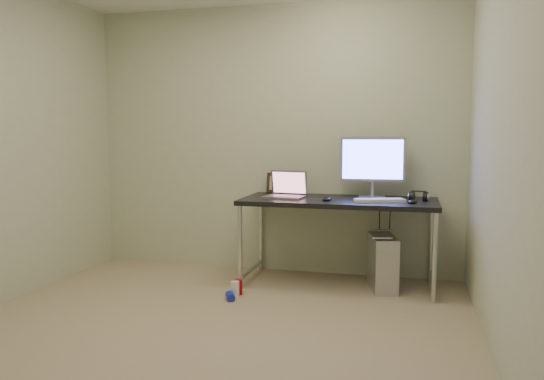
{
  "coord_description": "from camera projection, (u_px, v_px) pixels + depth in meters",
  "views": [
    {
      "loc": [
        1.25,
        -3.12,
        1.3
      ],
      "look_at": [
        0.17,
        1.04,
        0.85
      ],
      "focal_mm": 35.0,
      "sensor_mm": 36.0,
      "label": 1
    }
  ],
  "objects": [
    {
      "name": "floor",
      "position": [
        206.0,
        335.0,
        3.45
      ],
      "size": [
        3.5,
        3.5,
        0.0
      ],
      "primitive_type": "plane",
      "color": "tan",
      "rests_on": "ground"
    },
    {
      "name": "wall_back",
      "position": [
        273.0,
        140.0,
        5.0
      ],
      "size": [
        3.5,
        0.02,
        2.5
      ],
      "primitive_type": "cube",
      "color": "beige",
      "rests_on": "ground"
    },
    {
      "name": "wall_right",
      "position": [
        504.0,
        144.0,
        2.88
      ],
      "size": [
        0.02,
        3.5,
        2.5
      ],
      "primitive_type": "cube",
      "color": "beige",
      "rests_on": "ground"
    },
    {
      "name": "desk",
      "position": [
        339.0,
        208.0,
        4.55
      ],
      "size": [
        1.65,
        0.72,
        0.75
      ],
      "color": "black",
      "rests_on": "ground"
    },
    {
      "name": "tower_computer",
      "position": [
        383.0,
        263.0,
        4.46
      ],
      "size": [
        0.29,
        0.47,
        0.48
      ],
      "rotation": [
        0.0,
        0.0,
        0.23
      ],
      "color": "#BABABF",
      "rests_on": "ground"
    },
    {
      "name": "cable_a",
      "position": [
        379.0,
        234.0,
        4.79
      ],
      "size": [
        0.01,
        0.16,
        0.69
      ],
      "primitive_type": "cylinder",
      "rotation": [
        0.21,
        0.0,
        0.0
      ],
      "color": "black",
      "rests_on": "ground"
    },
    {
      "name": "cable_b",
      "position": [
        389.0,
        237.0,
        4.75
      ],
      "size": [
        0.02,
        0.11,
        0.71
      ],
      "primitive_type": "cylinder",
      "rotation": [
        0.14,
        0.0,
        0.09
      ],
      "color": "black",
      "rests_on": "ground"
    },
    {
      "name": "can_red",
      "position": [
        238.0,
        287.0,
        4.32
      ],
      "size": [
        0.08,
        0.08,
        0.12
      ],
      "primitive_type": "cylinder",
      "rotation": [
        0.0,
        0.0,
        0.23
      ],
      "color": "#BE0312",
      "rests_on": "ground"
    },
    {
      "name": "can_white",
      "position": [
        235.0,
        289.0,
        4.25
      ],
      "size": [
        0.09,
        0.09,
        0.13
      ],
      "primitive_type": "cylinder",
      "rotation": [
        0.0,
        0.0,
        -0.29
      ],
      "color": "white",
      "rests_on": "ground"
    },
    {
      "name": "can_blue",
      "position": [
        230.0,
        296.0,
        4.17
      ],
      "size": [
        0.11,
        0.13,
        0.06
      ],
      "primitive_type": "cylinder",
      "rotation": [
        1.57,
        0.0,
        0.49
      ],
      "color": "#1722BB",
      "rests_on": "ground"
    },
    {
      "name": "laptop",
      "position": [
        286.0,
        191.0,
        4.65
      ],
      "size": [
        0.37,
        0.32,
        0.23
      ],
      "rotation": [
        0.0,
        0.0,
        -0.13
      ],
      "color": "#AFAFB6",
      "rests_on": "desk"
    },
    {
      "name": "monitor",
      "position": [
        373.0,
        162.0,
        4.61
      ],
      "size": [
        0.57,
        0.18,
        0.53
      ],
      "rotation": [
        0.0,
        0.0,
        0.07
      ],
      "color": "#AFAFB6",
      "rests_on": "desk"
    },
    {
      "name": "keyboard",
      "position": [
        379.0,
        200.0,
        4.35
      ],
      "size": [
        0.43,
        0.26,
        0.02
      ],
      "primitive_type": "cube",
      "rotation": [
        0.0,
        0.0,
        0.32
      ],
      "color": "white",
      "rests_on": "desk"
    },
    {
      "name": "mouse_right",
      "position": [
        412.0,
        201.0,
        4.25
      ],
      "size": [
        0.09,
        0.13,
        0.04
      ],
      "primitive_type": "ellipsoid",
      "rotation": [
        0.0,
        0.0,
        -0.21
      ],
      "color": "black",
      "rests_on": "desk"
    },
    {
      "name": "mouse_left",
      "position": [
        327.0,
        198.0,
        4.43
      ],
      "size": [
        0.09,
        0.13,
        0.04
      ],
      "primitive_type": "ellipsoid",
      "rotation": [
        0.0,
        0.0,
        -0.07
      ],
      "color": "black",
      "rests_on": "desk"
    },
    {
      "name": "headphones",
      "position": [
        419.0,
        197.0,
        4.44
      ],
      "size": [
        0.17,
        0.1,
        0.1
      ],
      "rotation": [
        0.0,
        0.0,
        -0.19
      ],
      "color": "black",
      "rests_on": "desk"
    },
    {
      "name": "picture_frame",
      "position": [
        279.0,
        183.0,
        5.0
      ],
      "size": [
        0.24,
        0.07,
        0.19
      ],
      "primitive_type": "cube",
      "rotation": [
        -0.21,
        0.0,
        0.01
      ],
      "color": "black",
      "rests_on": "desk"
    },
    {
      "name": "webcam",
      "position": [
        294.0,
        185.0,
        4.89
      ],
      "size": [
        0.04,
        0.03,
        0.11
      ],
      "rotation": [
        0.0,
        0.0,
        0.0
      ],
      "color": "silver",
      "rests_on": "desk"
    }
  ]
}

